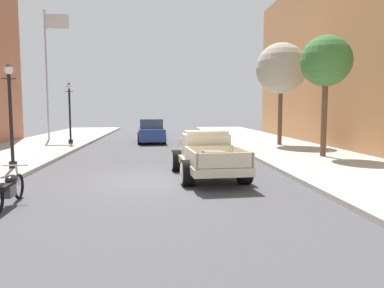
{
  "coord_description": "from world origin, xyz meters",
  "views": [
    {
      "loc": [
        0.11,
        -11.86,
        2.34
      ],
      "look_at": [
        1.35,
        1.96,
        1.0
      ],
      "focal_mm": 34.07,
      "sensor_mm": 36.0,
      "label": 1
    }
  ],
  "objects_px": {
    "hotrod_truck_cream": "(206,154)",
    "street_tree_nearest": "(326,62)",
    "street_lamp_far": "(70,108)",
    "flagpole": "(49,60)",
    "motorcycle_parked": "(9,188)",
    "car_background_blue": "(151,132)",
    "street_tree_second": "(281,69)",
    "street_lamp_near": "(10,108)"
  },
  "relations": [
    {
      "from": "street_lamp_far",
      "to": "street_tree_second",
      "type": "distance_m",
      "value": 13.34
    },
    {
      "from": "flagpole",
      "to": "street_lamp_far",
      "type": "bearing_deg",
      "value": -58.59
    },
    {
      "from": "street_lamp_near",
      "to": "street_lamp_far",
      "type": "relative_size",
      "value": 1.0
    },
    {
      "from": "motorcycle_parked",
      "to": "street_tree_nearest",
      "type": "xyz_separation_m",
      "value": [
        11.19,
        7.24,
        4.02
      ]
    },
    {
      "from": "hotrod_truck_cream",
      "to": "street_tree_nearest",
      "type": "height_order",
      "value": "street_tree_nearest"
    },
    {
      "from": "street_lamp_far",
      "to": "motorcycle_parked",
      "type": "bearing_deg",
      "value": -82.22
    },
    {
      "from": "street_lamp_far",
      "to": "street_tree_nearest",
      "type": "bearing_deg",
      "value": -29.46
    },
    {
      "from": "hotrod_truck_cream",
      "to": "street_tree_nearest",
      "type": "distance_m",
      "value": 7.9
    },
    {
      "from": "hotrod_truck_cream",
      "to": "car_background_blue",
      "type": "height_order",
      "value": "car_background_blue"
    },
    {
      "from": "hotrod_truck_cream",
      "to": "street_tree_nearest",
      "type": "xyz_separation_m",
      "value": [
        5.96,
        3.63,
        3.7
      ]
    },
    {
      "from": "street_tree_second",
      "to": "street_lamp_far",
      "type": "bearing_deg",
      "value": 171.72
    },
    {
      "from": "flagpole",
      "to": "street_tree_second",
      "type": "distance_m",
      "value": 16.07
    },
    {
      "from": "hotrod_truck_cream",
      "to": "motorcycle_parked",
      "type": "relative_size",
      "value": 2.37
    },
    {
      "from": "car_background_blue",
      "to": "street_lamp_far",
      "type": "distance_m",
      "value": 5.58
    },
    {
      "from": "hotrod_truck_cream",
      "to": "street_tree_nearest",
      "type": "relative_size",
      "value": 0.91
    },
    {
      "from": "street_lamp_far",
      "to": "street_lamp_near",
      "type": "bearing_deg",
      "value": -88.99
    },
    {
      "from": "hotrod_truck_cream",
      "to": "motorcycle_parked",
      "type": "distance_m",
      "value": 6.37
    },
    {
      "from": "hotrod_truck_cream",
      "to": "street_lamp_far",
      "type": "relative_size",
      "value": 1.31
    },
    {
      "from": "street_lamp_far",
      "to": "flagpole",
      "type": "distance_m",
      "value": 5.29
    },
    {
      "from": "street_lamp_far",
      "to": "street_tree_second",
      "type": "xyz_separation_m",
      "value": [
        12.99,
        -1.89,
        2.37
      ]
    },
    {
      "from": "motorcycle_parked",
      "to": "street_tree_second",
      "type": "distance_m",
      "value": 17.42
    },
    {
      "from": "hotrod_truck_cream",
      "to": "street_lamp_near",
      "type": "relative_size",
      "value": 1.31
    },
    {
      "from": "flagpole",
      "to": "street_tree_nearest",
      "type": "xyz_separation_m",
      "value": [
        15.31,
        -10.93,
        -1.31
      ]
    },
    {
      "from": "motorcycle_parked",
      "to": "car_background_blue",
      "type": "xyz_separation_m",
      "value": [
        3.04,
        16.43,
        0.33
      ]
    },
    {
      "from": "car_background_blue",
      "to": "street_lamp_near",
      "type": "height_order",
      "value": "street_lamp_near"
    },
    {
      "from": "car_background_blue",
      "to": "street_tree_second",
      "type": "distance_m",
      "value": 9.6
    },
    {
      "from": "motorcycle_parked",
      "to": "car_background_blue",
      "type": "bearing_deg",
      "value": 79.51
    },
    {
      "from": "street_tree_second",
      "to": "motorcycle_parked",
      "type": "bearing_deg",
      "value": -130.63
    },
    {
      "from": "hotrod_truck_cream",
      "to": "street_lamp_far",
      "type": "xyz_separation_m",
      "value": [
        -7.24,
        11.08,
        1.63
      ]
    },
    {
      "from": "street_lamp_far",
      "to": "flagpole",
      "type": "xyz_separation_m",
      "value": [
        -2.12,
        3.47,
        3.39
      ]
    },
    {
      "from": "street_lamp_far",
      "to": "street_tree_nearest",
      "type": "xyz_separation_m",
      "value": [
        13.19,
        -7.45,
        2.07
      ]
    },
    {
      "from": "street_tree_nearest",
      "to": "street_tree_second",
      "type": "height_order",
      "value": "street_tree_second"
    },
    {
      "from": "motorcycle_parked",
      "to": "street_lamp_far",
      "type": "height_order",
      "value": "street_lamp_far"
    },
    {
      "from": "street_tree_nearest",
      "to": "street_tree_second",
      "type": "bearing_deg",
      "value": 92.07
    },
    {
      "from": "flagpole",
      "to": "street_tree_nearest",
      "type": "distance_m",
      "value": 18.86
    },
    {
      "from": "flagpole",
      "to": "hotrod_truck_cream",
      "type": "bearing_deg",
      "value": -57.26
    },
    {
      "from": "street_lamp_near",
      "to": "street_tree_second",
      "type": "bearing_deg",
      "value": 31.23
    },
    {
      "from": "street_lamp_far",
      "to": "street_tree_nearest",
      "type": "distance_m",
      "value": 15.29
    },
    {
      "from": "street_lamp_near",
      "to": "motorcycle_parked",
      "type": "bearing_deg",
      "value": -69.95
    },
    {
      "from": "motorcycle_parked",
      "to": "street_tree_nearest",
      "type": "bearing_deg",
      "value": 32.93
    },
    {
      "from": "street_tree_nearest",
      "to": "flagpole",
      "type": "bearing_deg",
      "value": 144.5
    },
    {
      "from": "flagpole",
      "to": "motorcycle_parked",
      "type": "bearing_deg",
      "value": -77.2
    }
  ]
}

